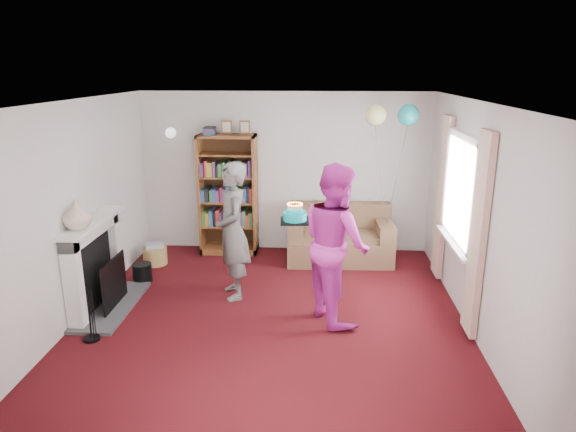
# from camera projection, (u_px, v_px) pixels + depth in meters

# --- Properties ---
(ground) EXTENTS (5.00, 5.00, 0.00)m
(ground) POSITION_uv_depth(u_px,v_px,m) (271.00, 320.00, 6.01)
(ground) COLOR #370808
(ground) RESTS_ON ground
(wall_back) EXTENTS (4.50, 0.02, 2.50)m
(wall_back) POSITION_uv_depth(u_px,v_px,m) (285.00, 173.00, 8.06)
(wall_back) COLOR silver
(wall_back) RESTS_ON ground
(wall_left) EXTENTS (0.02, 5.00, 2.50)m
(wall_left) POSITION_uv_depth(u_px,v_px,m) (71.00, 214.00, 5.79)
(wall_left) COLOR silver
(wall_left) RESTS_ON ground
(wall_right) EXTENTS (0.02, 5.00, 2.50)m
(wall_right) POSITION_uv_depth(u_px,v_px,m) (479.00, 221.00, 5.52)
(wall_right) COLOR silver
(wall_right) RESTS_ON ground
(ceiling) EXTENTS (4.50, 5.00, 0.01)m
(ceiling) POSITION_uv_depth(u_px,v_px,m) (269.00, 101.00, 5.31)
(ceiling) COLOR white
(ceiling) RESTS_ON wall_back
(fireplace) EXTENTS (0.55, 1.80, 1.12)m
(fireplace) POSITION_uv_depth(u_px,v_px,m) (100.00, 269.00, 6.17)
(fireplace) COLOR #3F3F42
(fireplace) RESTS_ON ground
(window_bay) EXTENTS (0.14, 2.02, 2.20)m
(window_bay) POSITION_uv_depth(u_px,v_px,m) (459.00, 210.00, 6.12)
(window_bay) COLOR white
(window_bay) RESTS_ON ground
(wall_sconce) EXTENTS (0.16, 0.23, 0.16)m
(wall_sconce) POSITION_uv_depth(u_px,v_px,m) (171.00, 133.00, 7.85)
(wall_sconce) COLOR gold
(wall_sconce) RESTS_ON ground
(bookcase) EXTENTS (0.88, 0.42, 2.08)m
(bookcase) POSITION_uv_depth(u_px,v_px,m) (229.00, 195.00, 8.01)
(bookcase) COLOR #472B14
(bookcase) RESTS_ON ground
(sofa) EXTENTS (1.57, 0.83, 0.83)m
(sofa) POSITION_uv_depth(u_px,v_px,m) (339.00, 239.00, 7.85)
(sofa) COLOR brown
(sofa) RESTS_ON ground
(wicker_basket) EXTENTS (0.35, 0.35, 0.32)m
(wicker_basket) POSITION_uv_depth(u_px,v_px,m) (155.00, 255.00, 7.68)
(wicker_basket) COLOR #A6834D
(wicker_basket) RESTS_ON ground
(person_striped) EXTENTS (0.60, 0.74, 1.75)m
(person_striped) POSITION_uv_depth(u_px,v_px,m) (233.00, 231.00, 6.41)
(person_striped) COLOR black
(person_striped) RESTS_ON ground
(person_magenta) EXTENTS (1.01, 1.10, 1.84)m
(person_magenta) POSITION_uv_depth(u_px,v_px,m) (336.00, 243.00, 5.84)
(person_magenta) COLOR #C02697
(person_magenta) RESTS_ON ground
(birthday_cake) EXTENTS (0.33, 0.33, 0.22)m
(birthday_cake) POSITION_uv_depth(u_px,v_px,m) (295.00, 216.00, 5.99)
(birthday_cake) COLOR black
(birthday_cake) RESTS_ON ground
(balloons) EXTENTS (0.73, 0.29, 1.72)m
(balloons) POSITION_uv_depth(u_px,v_px,m) (392.00, 115.00, 6.98)
(balloons) COLOR #3F3F3F
(balloons) RESTS_ON ground
(mantel_vase) EXTENTS (0.39, 0.39, 0.32)m
(mantel_vase) POSITION_uv_depth(u_px,v_px,m) (77.00, 215.00, 5.63)
(mantel_vase) COLOR beige
(mantel_vase) RESTS_ON fireplace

